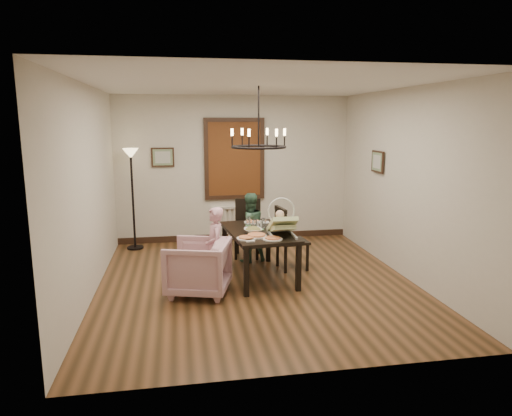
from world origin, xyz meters
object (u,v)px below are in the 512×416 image
object	(u,v)px
dining_table	(258,236)
floor_lamp	(133,200)
chair_far	(247,229)
armchair	(198,267)
seated_man	(249,233)
baby_bouncer	(282,223)
drinking_glass	(254,224)
elderly_woman	(215,254)
chair_right	(292,238)

from	to	relation	value
dining_table	floor_lamp	world-z (taller)	floor_lamp
chair_far	armchair	world-z (taller)	chair_far
floor_lamp	armchair	bearing A→B (deg)	-66.76
seated_man	baby_bouncer	size ratio (longest dim) A/B	1.68
floor_lamp	drinking_glass	bearing A→B (deg)	-43.23
baby_bouncer	armchair	bearing A→B (deg)	-171.43
elderly_woman	floor_lamp	distance (m)	2.61
armchair	drinking_glass	bearing A→B (deg)	141.49
armchair	baby_bouncer	distance (m)	1.32
elderly_woman	drinking_glass	xyz separation A→B (m)	(0.63, 0.41, 0.32)
dining_table	armchair	distance (m)	1.09
chair_far	seated_man	distance (m)	0.25
chair_far	dining_table	bearing A→B (deg)	-76.26
dining_table	chair_right	distance (m)	0.68
floor_lamp	seated_man	bearing A→B (deg)	-29.74
chair_far	baby_bouncer	distance (m)	1.50
chair_far	floor_lamp	xyz separation A→B (m)	(-1.96, 0.87, 0.40)
seated_man	floor_lamp	world-z (taller)	floor_lamp
elderly_woman	drinking_glass	world-z (taller)	elderly_woman
chair_far	baby_bouncer	world-z (taller)	baby_bouncer
chair_far	drinking_glass	distance (m)	0.99
chair_right	seated_man	world-z (taller)	chair_right
baby_bouncer	floor_lamp	bearing A→B (deg)	135.81
chair_far	drinking_glass	xyz separation A→B (m)	(-0.03, -0.95, 0.29)
armchair	baby_bouncer	xyz separation A→B (m)	(1.20, 0.15, 0.53)
floor_lamp	baby_bouncer	bearing A→B (deg)	-45.57
dining_table	armchair	bearing A→B (deg)	-156.75
armchair	floor_lamp	bearing A→B (deg)	-140.64
dining_table	floor_lamp	bearing A→B (deg)	129.78
chair_far	chair_right	xyz separation A→B (m)	(0.61, -0.76, 0.00)
drinking_glass	floor_lamp	distance (m)	2.65
chair_far	baby_bouncer	bearing A→B (deg)	-65.57
chair_right	armchair	size ratio (longest dim) A/B	1.25
seated_man	floor_lamp	bearing A→B (deg)	-44.93
baby_bouncer	floor_lamp	world-z (taller)	floor_lamp
baby_bouncer	chair_right	bearing A→B (deg)	65.22
baby_bouncer	chair_far	bearing A→B (deg)	102.68
chair_right	drinking_glass	xyz separation A→B (m)	(-0.64, -0.19, 0.29)
dining_table	elderly_woman	size ratio (longest dim) A/B	1.70
armchair	seated_man	bearing A→B (deg)	161.53
drinking_glass	elderly_woman	bearing A→B (deg)	-147.18
chair_far	floor_lamp	size ratio (longest dim) A/B	0.56
armchair	elderly_woman	xyz separation A→B (m)	(0.25, 0.22, 0.10)
elderly_woman	seated_man	xyz separation A→B (m)	(0.66, 1.10, 0.01)
dining_table	seated_man	xyz separation A→B (m)	(-0.01, 0.81, -0.15)
seated_man	chair_right	bearing A→B (deg)	125.22
chair_far	armchair	xyz separation A→B (m)	(-0.91, -1.57, -0.13)
floor_lamp	dining_table	bearing A→B (deg)	-44.30
chair_far	armchair	bearing A→B (deg)	-107.02
dining_table	floor_lamp	xyz separation A→B (m)	(-1.97, 1.93, 0.27)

